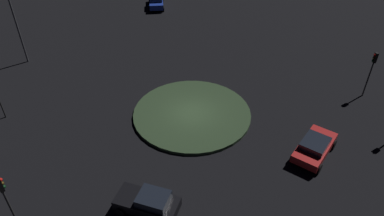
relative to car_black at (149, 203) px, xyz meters
name	(u,v)px	position (x,y,z in m)	size (l,w,h in m)	color
ground_plane	(192,115)	(-5.23, -8.42, -0.78)	(115.69, 115.69, 0.00)	black
roundabout_island	(192,114)	(-5.23, -8.42, -0.65)	(9.68, 9.68, 0.26)	#2D4228
car_black	(149,203)	(0.00, 0.00, 0.00)	(4.14, 3.62, 1.53)	black
car_blue	(156,1)	(-7.35, -32.59, 0.00)	(2.68, 4.77, 1.53)	#1E38A5
car_red	(315,147)	(-12.29, -1.48, -0.02)	(4.47, 4.04, 1.42)	red
traffic_light_west	(372,66)	(-20.56, -6.80, 2.24)	(0.37, 0.32, 4.26)	#2D2D2D
traffic_light_northeast	(5,195)	(7.42, -0.78, 2.36)	(0.40, 0.37, 4.42)	#2D2D2D
streetlamp_southeast	(10,4)	(8.39, -21.74, 5.33)	(0.51, 0.51, 9.72)	#4C4C51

